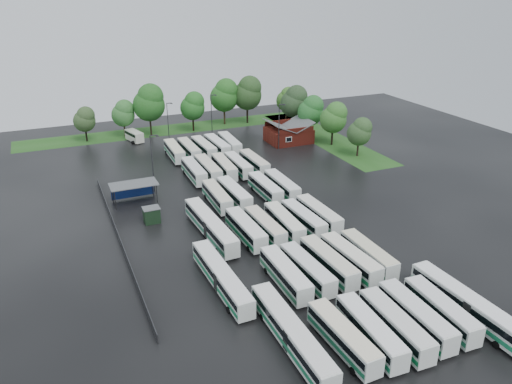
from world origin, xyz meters
name	(u,v)px	position (x,y,z in m)	size (l,w,h in m)	color
ground	(275,237)	(0.00, 0.00, 0.00)	(160.00, 160.00, 0.00)	black
brick_building	(289,134)	(24.00, 42.77, 1.87)	(10.07, 8.60, 5.39)	maroon
wash_shed	(133,186)	(-17.20, 22.02, 2.99)	(8.20, 4.20, 3.58)	#2D2D30
utility_hut	(152,215)	(-16.20, 12.60, 1.32)	(2.70, 2.20, 2.62)	black
grass_strip_north	(177,129)	(2.00, 64.80, 0.01)	(80.00, 10.00, 0.01)	#204D17
grass_strip_east	(324,137)	(34.00, 42.80, 0.01)	(10.00, 50.00, 0.01)	#204D17
west_fence	(119,238)	(-22.20, 8.00, 0.60)	(0.10, 50.00, 1.20)	#2D2D30
bus_r0c0	(343,337)	(-4.35, -25.71, 1.67)	(2.67, 10.95, 3.03)	silver
bus_r0c1	(370,331)	(-1.15, -26.04, 1.69)	(2.87, 11.11, 3.07)	silver
bus_r0c2	(395,325)	(1.95, -26.32, 1.71)	(2.78, 11.24, 3.10)	silver
bus_r0c3	(416,316)	(5.06, -25.94, 1.73)	(2.70, 11.38, 3.15)	silver
bus_r0c4	(441,310)	(8.44, -26.21, 1.68)	(2.86, 11.05, 3.05)	silver
bus_r1c0	(285,274)	(-4.52, -12.41, 1.71)	(2.53, 11.20, 3.11)	silver
bus_r1c1	(307,269)	(-1.36, -12.42, 1.67)	(2.73, 11.00, 3.04)	silver
bus_r1c2	(328,262)	(2.07, -12.06, 1.72)	(2.79, 11.33, 3.13)	silver
bus_r1c3	(350,259)	(5.23, -12.46, 1.73)	(2.97, 11.38, 3.14)	silver
bus_r1c4	(368,254)	(8.26, -12.33, 1.66)	(2.34, 10.86, 3.02)	silver
bus_r2c0	(246,229)	(-4.39, 1.23, 1.71)	(2.57, 11.20, 3.11)	silver
bus_r2c1	(265,226)	(-1.30, 0.99, 1.64)	(2.58, 10.77, 2.98)	silver
bus_r2c2	(284,222)	(1.99, 0.96, 1.67)	(2.69, 10.97, 3.03)	silver
bus_r2c3	(303,219)	(5.34, 0.93, 1.65)	(2.72, 10.87, 3.00)	silver
bus_r2c4	(319,214)	(8.37, 1.38, 1.69)	(2.61, 11.09, 3.07)	silver
bus_r3c0	(217,197)	(-4.24, 14.67, 1.65)	(2.52, 10.85, 3.01)	silver
bus_r3c1	(234,194)	(-1.12, 14.55, 1.72)	(2.65, 11.31, 3.13)	silver
bus_r3c3	(265,188)	(5.06, 14.87, 1.66)	(2.34, 10.87, 3.02)	silver
bus_r3c4	(282,185)	(8.32, 14.68, 1.70)	(2.46, 11.11, 3.09)	silver
bus_r4c0	(194,171)	(-4.29, 28.18, 1.69)	(2.53, 11.08, 3.07)	silver
bus_r4c1	(208,169)	(-1.36, 28.30, 1.74)	(2.48, 11.35, 3.16)	silver
bus_r4c2	(224,167)	(2.04, 28.18, 1.67)	(2.87, 11.01, 3.03)	silver
bus_r4c3	(238,165)	(5.03, 28.11, 1.65)	(2.32, 10.77, 3.00)	silver
bus_r4c4	(254,163)	(8.60, 28.14, 1.67)	(2.46, 10.95, 3.04)	silver
bus_r5c0	(174,151)	(-4.59, 41.90, 1.69)	(2.66, 11.10, 3.07)	silver
bus_r5c1	(189,149)	(-1.27, 41.79, 1.69)	(2.42, 11.03, 3.07)	silver
bus_r5c2	(204,148)	(2.15, 41.77, 1.69)	(2.71, 11.11, 3.07)	silver
bus_r5c3	(217,146)	(5.36, 41.80, 1.73)	(2.72, 11.34, 3.14)	silver
bus_r5c4	(230,143)	(8.51, 42.21, 1.73)	(2.97, 11.41, 3.15)	silver
artic_bus_west_a	(291,334)	(-9.13, -23.08, 1.70)	(2.44, 16.52, 3.06)	silver
artic_bus_west_b	(211,226)	(-8.96, 4.27, 1.75)	(3.14, 17.10, 3.16)	silver
artic_bus_west_c	(221,277)	(-12.23, -9.71, 1.66)	(2.72, 16.20, 3.00)	silver
artic_bus_east	(468,305)	(11.94, -26.78, 1.70)	(2.79, 16.61, 3.07)	silver
minibus	(134,136)	(-10.26, 58.13, 1.44)	(3.67, 6.30, 2.59)	silver
tree_north_0	(85,119)	(-20.81, 62.79, 5.56)	(5.22, 5.22, 8.65)	black
tree_north_1	(124,113)	(-11.52, 63.11, 6.06)	(5.69, 5.69, 9.42)	#382A1B
tree_north_2	(149,102)	(-5.19, 61.68, 8.44)	(7.92, 7.92, 13.12)	black
tree_north_3	(193,106)	(5.78, 61.18, 6.67)	(6.26, 6.26, 10.37)	black
tree_north_4	(225,95)	(15.54, 64.09, 8.03)	(7.53, 7.53, 12.47)	#3A2B1A
tree_north_5	(248,93)	(21.82, 62.93, 8.30)	(7.79, 7.79, 12.91)	black
tree_north_6	(287,99)	(32.65, 60.81, 6.10)	(5.72, 5.72, 9.48)	#302113
tree_east_0	(360,131)	(33.57, 27.13, 5.70)	(5.36, 5.36, 8.87)	black
tree_east_1	(334,117)	(32.74, 36.62, 6.70)	(6.29, 6.29, 10.41)	black
tree_east_2	(311,110)	(31.04, 44.52, 6.78)	(6.36, 6.36, 10.54)	#2F2316
tree_east_3	(295,101)	(30.23, 51.87, 7.55)	(7.08, 7.08, 11.73)	#3B2717
tree_east_4	(295,101)	(34.07, 59.06, 5.82)	(5.49, 5.46, 9.05)	#301E12
lamp_post_ne	(280,123)	(19.46, 38.63, 6.16)	(1.63, 0.32, 10.60)	#2D2D30
lamp_post_nw	(153,159)	(-12.78, 25.10, 6.32)	(1.68, 0.33, 10.89)	#2D2D30
lamp_post_back_w	(168,119)	(-2.44, 54.63, 5.53)	(1.47, 0.29, 9.52)	#2D2D30
lamp_post_back_e	(212,112)	(9.17, 56.23, 5.90)	(1.57, 0.30, 10.16)	#2D2D30
puddle_0	(342,317)	(-1.29, -20.95, 0.00)	(4.21, 4.21, 0.01)	black
puddle_1	(399,306)	(6.24, -21.91, 0.00)	(4.22, 4.22, 0.01)	black
puddle_2	(228,232)	(-6.12, 4.54, 0.00)	(7.95, 7.95, 0.01)	black
puddle_3	(334,240)	(7.78, -4.47, 0.00)	(3.19, 3.19, 0.01)	black
puddle_4	(431,275)	(14.49, -18.03, 0.00)	(2.37, 2.37, 0.01)	black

